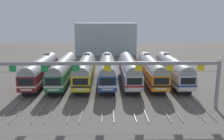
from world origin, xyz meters
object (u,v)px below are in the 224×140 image
(commuter_train_yellow, at_px, (85,70))
(commuter_train_stainless, at_px, (129,69))
(commuter_train_maroon, at_px, (41,70))
(commuter_train_green, at_px, (63,70))
(catenary_gantry, at_px, (108,70))
(commuter_train_orange, at_px, (151,69))
(commuter_train_blue, at_px, (107,69))
(commuter_train_silver, at_px, (173,69))

(commuter_train_yellow, relative_size, commuter_train_stainless, 1.00)
(commuter_train_maroon, relative_size, commuter_train_yellow, 1.00)
(commuter_train_green, height_order, commuter_train_yellow, commuter_train_yellow)
(commuter_train_maroon, distance_m, catenary_gantry, 18.34)
(commuter_train_yellow, bearing_deg, commuter_train_green, -179.94)
(commuter_train_stainless, xyz_separation_m, commuter_train_orange, (4.04, 0.00, 0.00))
(commuter_train_maroon, xyz_separation_m, catenary_gantry, (12.12, -13.50, 2.74))
(commuter_train_maroon, distance_m, commuter_train_yellow, 8.08)
(commuter_train_green, distance_m, commuter_train_blue, 8.08)
(commuter_train_maroon, height_order, commuter_train_green, commuter_train_maroon)
(commuter_train_blue, bearing_deg, commuter_train_yellow, 180.00)
(commuter_train_orange, bearing_deg, commuter_train_silver, 0.00)
(commuter_train_green, height_order, commuter_train_stainless, same)
(commuter_train_yellow, xyz_separation_m, commuter_train_stainless, (8.08, -0.00, -0.00))
(commuter_train_green, distance_m, commuter_train_yellow, 4.04)
(commuter_train_green, distance_m, commuter_train_silver, 20.19)
(commuter_train_blue, xyz_separation_m, commuter_train_orange, (8.08, 0.00, 0.00))
(commuter_train_yellow, height_order, catenary_gantry, catenary_gantry)
(commuter_train_blue, relative_size, commuter_train_orange, 1.00)
(commuter_train_blue, height_order, commuter_train_stainless, commuter_train_blue)
(commuter_train_blue, relative_size, commuter_train_silver, 1.00)
(commuter_train_green, bearing_deg, catenary_gantry, -59.10)
(commuter_train_stainless, xyz_separation_m, commuter_train_silver, (8.08, 0.00, 0.00))
(commuter_train_yellow, bearing_deg, commuter_train_blue, 0.00)
(commuter_train_orange, height_order, catenary_gantry, catenary_gantry)
(commuter_train_yellow, bearing_deg, commuter_train_maroon, 180.00)
(commuter_train_maroon, height_order, commuter_train_orange, same)
(catenary_gantry, bearing_deg, commuter_train_green, 120.90)
(commuter_train_maroon, relative_size, commuter_train_stainless, 1.00)
(commuter_train_stainless, relative_size, commuter_train_orange, 1.00)
(commuter_train_green, height_order, commuter_train_silver, commuter_train_silver)
(commuter_train_yellow, xyz_separation_m, commuter_train_orange, (12.12, 0.00, 0.00))
(commuter_train_orange, bearing_deg, commuter_train_maroon, 180.00)
(commuter_train_maroon, distance_m, commuter_train_orange, 20.19)
(commuter_train_blue, bearing_deg, commuter_train_stainless, -0.06)
(commuter_train_blue, xyz_separation_m, catenary_gantry, (0.00, -13.50, 2.74))
(commuter_train_blue, bearing_deg, commuter_train_maroon, 180.00)
(commuter_train_blue, height_order, commuter_train_silver, same)
(commuter_train_silver, bearing_deg, commuter_train_maroon, 180.00)
(commuter_train_yellow, height_order, commuter_train_silver, same)
(commuter_train_stainless, bearing_deg, commuter_train_yellow, 179.97)
(commuter_train_green, relative_size, commuter_train_yellow, 1.00)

